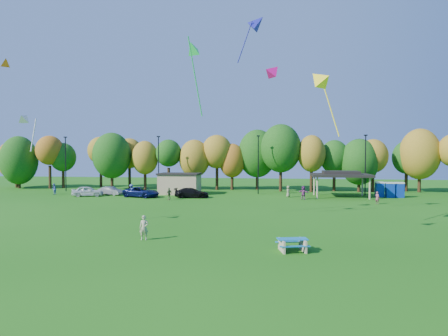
# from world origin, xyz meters

# --- Properties ---
(ground) EXTENTS (160.00, 160.00, 0.00)m
(ground) POSITION_xyz_m (0.00, 0.00, 0.00)
(ground) COLOR #19600F
(ground) RESTS_ON ground
(tree_line) EXTENTS (93.57, 10.55, 11.15)m
(tree_line) POSITION_xyz_m (-1.03, 45.51, 5.91)
(tree_line) COLOR black
(tree_line) RESTS_ON ground
(lamp_posts) EXTENTS (64.50, 0.25, 9.09)m
(lamp_posts) POSITION_xyz_m (2.00, 40.00, 4.90)
(lamp_posts) COLOR black
(lamp_posts) RESTS_ON ground
(utility_building) EXTENTS (6.30, 4.30, 3.25)m
(utility_building) POSITION_xyz_m (-10.00, 38.00, 1.64)
(utility_building) COLOR tan
(utility_building) RESTS_ON ground
(pavilion) EXTENTS (8.20, 6.20, 3.77)m
(pavilion) POSITION_xyz_m (14.00, 37.00, 3.23)
(pavilion) COLOR tan
(pavilion) RESTS_ON ground
(porta_potties) EXTENTS (3.75, 1.69, 2.18)m
(porta_potties) POSITION_xyz_m (20.90, 37.65, 1.10)
(porta_potties) COLOR #0B2F98
(porta_potties) RESTS_ON ground
(picnic_table) EXTENTS (2.20, 1.96, 0.82)m
(picnic_table) POSITION_xyz_m (6.19, 3.56, 0.48)
(picnic_table) COLOR tan
(picnic_table) RESTS_ON ground
(kite_flyer) EXTENTS (0.70, 0.51, 1.77)m
(kite_flyer) POSITION_xyz_m (-4.29, 5.45, 0.89)
(kite_flyer) COLOR tan
(kite_flyer) RESTS_ON ground
(car_a) EXTENTS (4.75, 2.97, 1.51)m
(car_a) POSITION_xyz_m (-22.52, 32.86, 0.75)
(car_a) COLOR silver
(car_a) RESTS_ON ground
(car_b) EXTENTS (4.06, 2.25, 1.27)m
(car_b) POSITION_xyz_m (-19.95, 35.05, 0.63)
(car_b) COLOR gray
(car_b) RESTS_ON ground
(car_c) EXTENTS (5.82, 3.92, 1.48)m
(car_c) POSITION_xyz_m (-14.34, 32.85, 0.74)
(car_c) COLOR #0C154D
(car_c) RESTS_ON ground
(car_d) EXTENTS (5.08, 2.61, 1.41)m
(car_d) POSITION_xyz_m (-7.01, 33.09, 0.70)
(car_d) COLOR black
(car_d) RESTS_ON ground
(far_person_0) EXTENTS (1.68, 1.48, 1.84)m
(far_person_0) POSITION_xyz_m (8.54, 33.22, 0.92)
(far_person_0) COLOR #84377B
(far_person_0) RESTS_ON ground
(far_person_1) EXTENTS (0.66, 0.83, 1.66)m
(far_person_1) POSITION_xyz_m (-28.98, 34.71, 0.83)
(far_person_1) COLOR #5769C0
(far_person_1) RESTS_ON ground
(far_person_2) EXTENTS (0.66, 0.66, 1.55)m
(far_person_2) POSITION_xyz_m (17.33, 29.47, 0.77)
(far_person_2) COLOR #A84F63
(far_person_2) RESTS_ON ground
(far_person_3) EXTENTS (0.61, 0.86, 1.65)m
(far_person_3) POSITION_xyz_m (6.53, 35.71, 0.82)
(far_person_3) COLOR #81855B
(far_person_3) RESTS_ON ground
(far_person_4) EXTENTS (0.84, 1.06, 1.68)m
(far_person_4) POSITION_xyz_m (-9.41, 29.97, 0.84)
(far_person_4) COLOR #626F44
(far_person_4) RESTS_ON ground
(far_person_5) EXTENTS (1.30, 1.33, 1.83)m
(far_person_5) POSITION_xyz_m (-16.00, 33.23, 0.92)
(far_person_5) COLOR #435F95
(far_person_5) RESTS_ON ground
(kite_1) EXTENTS (2.67, 2.71, 5.39)m
(kite_1) POSITION_xyz_m (-25.73, 19.86, 16.62)
(kite_1) COLOR orange
(kite_2) EXTENTS (3.01, 1.76, 4.70)m
(kite_2) POSITION_xyz_m (3.27, 15.32, 18.31)
(kite_2) COLOR navy
(kite_3) EXTENTS (1.14, 2.15, 3.42)m
(kite_3) POSITION_xyz_m (-15.36, 8.27, 9.10)
(kite_3) COLOR silver
(kite_4) EXTENTS (3.14, 2.96, 5.69)m
(kite_4) POSITION_xyz_m (8.36, 10.79, 12.16)
(kite_4) COLOR yellow
(kite_11) EXTENTS (2.02, 4.28, 7.38)m
(kite_11) POSITION_xyz_m (-2.67, 14.56, 15.97)
(kite_11) COLOR #1CD74E
(kite_12) EXTENTS (1.66, 1.59, 1.33)m
(kite_12) POSITION_xyz_m (4.95, 5.37, 11.81)
(kite_12) COLOR #CF0B6D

